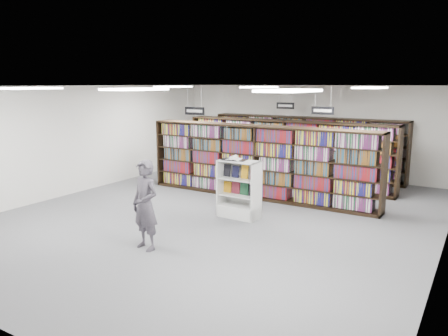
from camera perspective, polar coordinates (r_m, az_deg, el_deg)
The scene contains 19 objects.
floor at distance 11.08m, azimuth -0.29°, elevation -6.14°, with size 12.00×12.00×0.00m, color #58585D.
ceiling at distance 10.59m, azimuth -0.30°, elevation 10.65°, with size 10.00×12.00×0.10m, color white.
wall_back at distance 16.10m, azimuth 10.98°, elevation 4.86°, with size 10.00×0.10×3.20m, color silver.
wall_left at distance 13.97m, azimuth -18.09°, elevation 3.61°, with size 0.10×12.00×3.20m, color silver.
bookshelf_row_near at distance 12.54m, azimuth 4.49°, elevation 0.79°, with size 7.00×0.60×2.10m.
bookshelf_row_mid at distance 14.33m, azimuth 8.10°, elevation 1.99°, with size 7.00×0.60×2.10m.
bookshelf_row_far at distance 15.89m, azimuth 10.53°, elevation 2.80°, with size 7.00×0.60×2.10m.
aisle_sign_left at distance 12.27m, azimuth -3.86°, elevation 7.54°, with size 0.65×0.02×0.80m.
aisle_sign_right at distance 12.71m, azimuth 12.76°, elevation 7.42°, with size 0.65×0.02×0.80m.
aisle_sign_center at distance 15.29m, azimuth 8.01°, elevation 8.14°, with size 0.65×0.02×0.80m.
troffer_front_left at distance 10.45m, azimuth -23.90°, elevation 9.50°, with size 0.60×1.20×0.04m, color white.
troffer_front_center at distance 8.18m, azimuth -11.52°, elevation 10.04°, with size 0.60×1.20×0.04m, color white.
troffer_front_right at distance 6.54m, azimuth 8.53°, elevation 9.96°, with size 0.60×1.20×0.04m, color white.
troffer_back_left at distance 13.95m, azimuth -6.63°, elevation 10.49°, with size 0.60×1.20×0.04m, color white.
troffer_back_center at distance 12.34m, azimuth 4.64°, elevation 10.47°, with size 0.60×1.20×0.04m, color white.
troffer_back_right at distance 11.32m, azimuth 18.56°, elevation 9.91°, with size 0.60×1.20×0.04m, color white.
endcap_display at distance 10.81m, azimuth 2.06°, elevation -3.94°, with size 1.04×0.54×1.43m.
open_book at distance 10.64m, azimuth 1.30°, elevation 1.23°, with size 0.63×0.42×0.13m.
shopper at distance 8.78m, azimuth -10.24°, elevation -4.79°, with size 0.66×0.43×1.81m, color #524C57.
Camera 1 is at (5.54, -9.03, 3.27)m, focal length 35.00 mm.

